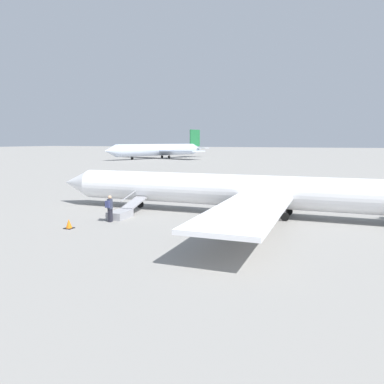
% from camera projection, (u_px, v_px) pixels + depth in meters
% --- Properties ---
extents(ground_plane, '(600.00, 600.00, 0.00)m').
position_uv_depth(ground_plane, '(248.00, 215.00, 26.42)').
color(ground_plane, gray).
extents(airplane_main, '(32.02, 24.68, 5.91)m').
position_uv_depth(airplane_main, '(261.00, 191.00, 25.88)').
color(airplane_main, white).
rests_on(airplane_main, ground).
extents(airplane_far_center, '(29.76, 38.37, 9.02)m').
position_uv_depth(airplane_far_center, '(160.00, 150.00, 112.89)').
color(airplane_far_center, silver).
rests_on(airplane_far_center, ground).
extents(boarding_stairs, '(1.19, 4.05, 1.54)m').
position_uv_depth(boarding_stairs, '(123.00, 212.00, 25.78)').
color(boarding_stairs, '#99999E').
rests_on(boarding_stairs, ground).
extents(passenger, '(0.36, 0.55, 1.74)m').
position_uv_depth(passenger, '(110.00, 207.00, 24.13)').
color(passenger, '#23232D').
rests_on(passenger, ground).
extents(traffic_cone_near_stairs, '(0.52, 0.52, 0.57)m').
position_uv_depth(traffic_cone_near_stairs, '(69.00, 224.00, 22.44)').
color(traffic_cone_near_stairs, black).
rests_on(traffic_cone_near_stairs, ground).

